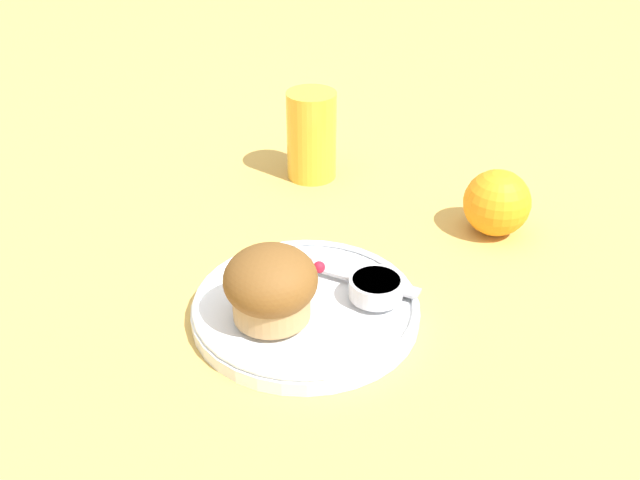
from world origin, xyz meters
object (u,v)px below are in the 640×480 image
(butter_knife, at_px, (339,272))
(juice_glass, at_px, (312,135))
(muffin, at_px, (269,285))
(orange_fruit, at_px, (497,203))

(butter_knife, bearing_deg, juice_glass, 122.70)
(muffin, bearing_deg, orange_fruit, 68.42)
(butter_knife, relative_size, juice_glass, 1.49)
(orange_fruit, bearing_deg, muffin, -111.58)
(muffin, distance_m, juice_glass, 0.32)
(butter_knife, xyz_separation_m, orange_fruit, (0.09, 0.19, 0.02))
(muffin, xyz_separation_m, juice_glass, (-0.14, 0.29, 0.00))
(butter_knife, distance_m, juice_glass, 0.26)
(muffin, height_order, butter_knife, muffin)
(juice_glass, bearing_deg, orange_fruit, -1.69)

